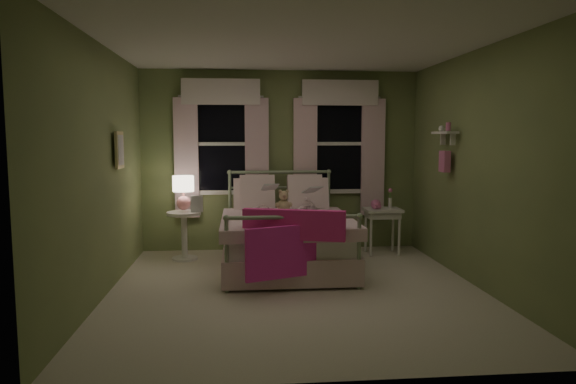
{
  "coord_description": "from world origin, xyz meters",
  "views": [
    {
      "loc": [
        -0.59,
        -5.36,
        1.64
      ],
      "look_at": [
        -0.03,
        0.63,
        1.0
      ],
      "focal_mm": 32.0,
      "sensor_mm": 36.0,
      "label": 1
    }
  ],
  "objects": [
    {
      "name": "nightstand_right",
      "position": [
        1.39,
        1.6,
        0.55
      ],
      "size": [
        0.5,
        0.4,
        0.64
      ],
      "color": "white",
      "rests_on": "ground"
    },
    {
      "name": "child_right",
      "position": [
        0.25,
        1.4,
        0.93
      ],
      "size": [
        0.39,
        0.33,
        0.71
      ],
      "primitive_type": "imported",
      "rotation": [
        0.0,
        0.0,
        3.33
      ],
      "color": "#F7D1DD",
      "rests_on": "bed"
    },
    {
      "name": "pink_toy",
      "position": [
        1.29,
        1.6,
        0.71
      ],
      "size": [
        0.14,
        0.2,
        0.14
      ],
      "color": "pink",
      "rests_on": "nightstand_right"
    },
    {
      "name": "table_lamp",
      "position": [
        -1.35,
        1.53,
        0.95
      ],
      "size": [
        0.28,
        0.28,
        0.46
      ],
      "color": "pink",
      "rests_on": "nightstand_left"
    },
    {
      "name": "child_left",
      "position": [
        -0.31,
        1.4,
        0.97
      ],
      "size": [
        0.33,
        0.25,
        0.81
      ],
      "primitive_type": "imported",
      "rotation": [
        0.0,
        0.0,
        3.34
      ],
      "color": "#F7D1DD",
      "rests_on": "bed"
    },
    {
      "name": "nightstand_left",
      "position": [
        -1.35,
        1.53,
        0.42
      ],
      "size": [
        0.46,
        0.46,
        0.65
      ],
      "color": "white",
      "rests_on": "ground"
    },
    {
      "name": "window_left",
      "position": [
        -0.85,
        2.03,
        1.62
      ],
      "size": [
        1.34,
        0.13,
        1.96
      ],
      "color": "black",
      "rests_on": "room_shell"
    },
    {
      "name": "wall_shelf",
      "position": [
        1.9,
        0.7,
        1.52
      ],
      "size": [
        0.15,
        0.5,
        0.6
      ],
      "color": "white",
      "rests_on": "room_shell"
    },
    {
      "name": "book_right",
      "position": [
        0.25,
        1.15,
        0.92
      ],
      "size": [
        0.22,
        0.17,
        0.26
      ],
      "primitive_type": "imported",
      "rotation": [
        1.22,
        0.0,
        0.34
      ],
      "color": "beige",
      "rests_on": "child_right"
    },
    {
      "name": "book_left",
      "position": [
        -0.31,
        1.15,
        0.96
      ],
      "size": [
        0.21,
        0.14,
        0.26
      ],
      "primitive_type": "imported",
      "rotation": [
        1.22,
        0.0,
        0.12
      ],
      "color": "beige",
      "rests_on": "child_left"
    },
    {
      "name": "bed",
      "position": [
        -0.03,
        0.98,
        0.38
      ],
      "size": [
        1.58,
        2.04,
        1.18
      ],
      "color": "white",
      "rests_on": "ground"
    },
    {
      "name": "room_shell",
      "position": [
        0.0,
        0.0,
        1.3
      ],
      "size": [
        4.2,
        4.2,
        4.2
      ],
      "color": "silver",
      "rests_on": "ground"
    },
    {
      "name": "pink_throw",
      "position": [
        -0.03,
        -0.05,
        0.61
      ],
      "size": [
        1.08,
        0.48,
        0.71
      ],
      "color": "#F32F91",
      "rests_on": "bed"
    },
    {
      "name": "teddy_bear",
      "position": [
        -0.03,
        1.24,
        0.79
      ],
      "size": [
        0.23,
        0.18,
        0.3
      ],
      "color": "tan",
      "rests_on": "bed"
    },
    {
      "name": "window_right",
      "position": [
        0.85,
        2.03,
        1.62
      ],
      "size": [
        1.34,
        0.13,
        1.96
      ],
      "color": "black",
      "rests_on": "room_shell"
    },
    {
      "name": "book_nightstand",
      "position": [
        -1.25,
        1.45,
        0.66
      ],
      "size": [
        0.22,
        0.26,
        0.02
      ],
      "primitive_type": "imported",
      "rotation": [
        0.0,
        0.0,
        0.26
      ],
      "color": "beige",
      "rests_on": "nightstand_left"
    },
    {
      "name": "framed_picture",
      "position": [
        -1.95,
        0.6,
        1.5
      ],
      "size": [
        0.03,
        0.32,
        0.42
      ],
      "color": "beige",
      "rests_on": "room_shell"
    },
    {
      "name": "bud_vase",
      "position": [
        1.51,
        1.65,
        0.79
      ],
      "size": [
        0.06,
        0.06,
        0.28
      ],
      "color": "white",
      "rests_on": "nightstand_right"
    }
  ]
}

